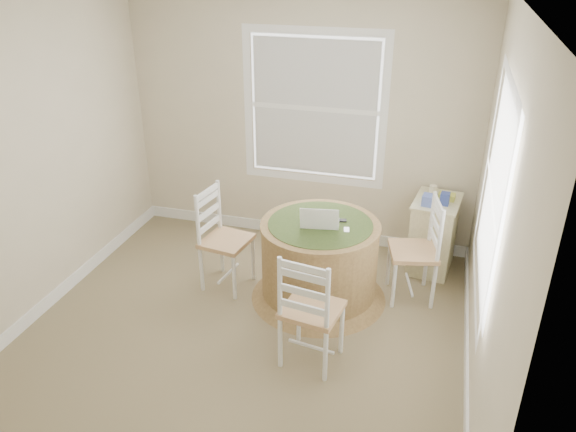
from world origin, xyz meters
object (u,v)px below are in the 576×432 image
(chair_near, at_px, (312,309))
(corner_chest, at_px, (433,234))
(chair_left, at_px, (226,240))
(laptop, at_px, (320,222))
(chair_right, at_px, (413,251))
(round_table, at_px, (319,258))

(chair_near, distance_m, corner_chest, 1.85)
(chair_left, bearing_deg, laptop, -81.06)
(chair_right, height_order, laptop, laptop)
(chair_left, height_order, chair_near, same)
(chair_left, relative_size, laptop, 2.58)
(chair_left, relative_size, chair_right, 1.00)
(laptop, relative_size, corner_chest, 0.50)
(round_table, bearing_deg, chair_right, 4.73)
(round_table, xyz_separation_m, chair_left, (-0.87, -0.04, 0.07))
(round_table, distance_m, chair_left, 0.87)
(round_table, distance_m, laptop, 0.37)
(chair_right, bearing_deg, corner_chest, 151.12)
(round_table, bearing_deg, chair_left, 170.81)
(chair_left, bearing_deg, chair_near, -120.46)
(round_table, height_order, chair_left, chair_left)
(round_table, bearing_deg, laptop, -98.19)
(chair_right, height_order, corner_chest, chair_right)
(chair_left, distance_m, chair_right, 1.69)
(laptop, bearing_deg, chair_near, 90.11)
(chair_left, height_order, corner_chest, chair_left)
(round_table, distance_m, chair_right, 0.83)
(corner_chest, bearing_deg, chair_near, -108.82)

